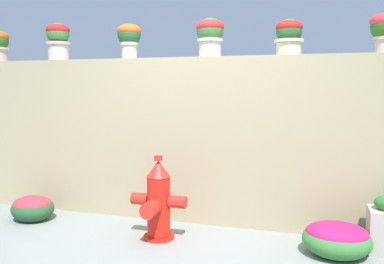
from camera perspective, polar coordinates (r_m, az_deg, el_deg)
The scene contains 9 objects.
ground_plane at distance 3.62m, azimuth -3.78°, elevation -17.80°, with size 24.00×24.00×0.00m, color gray.
stone_wall at distance 4.51m, azimuth 1.68°, elevation -1.08°, with size 6.25×0.42×1.80m, color tan.
potted_plant_1 at distance 5.28m, azimuth -18.30°, elevation 12.37°, with size 0.29×0.29×0.46m.
potted_plant_2 at distance 4.85m, azimuth -8.83°, elevation 13.12°, with size 0.28×0.28×0.42m.
potted_plant_3 at distance 4.53m, azimuth 2.55°, elevation 13.55°, with size 0.30×0.30×0.43m.
potted_plant_4 at distance 4.39m, azimuth 13.49°, elevation 13.10°, with size 0.30×0.30×0.38m.
fire_hydrant at distance 4.01m, azimuth -4.79°, elevation -9.74°, with size 0.56×0.45×0.82m.
flower_bush_left at distance 4.94m, azimuth -21.50°, elevation -9.79°, with size 0.48×0.43×0.28m.
flower_bush_right at distance 3.90m, azimuth 19.69°, elevation -13.85°, with size 0.59×0.54×0.30m.
Camera 1 is at (1.18, -3.09, 1.47)m, focal length 37.94 mm.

